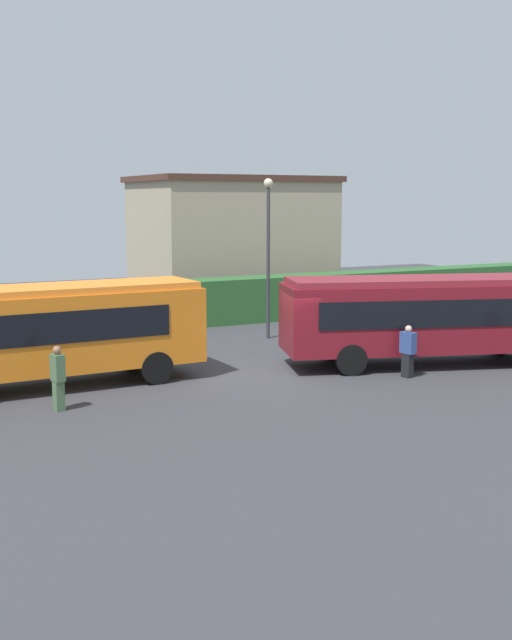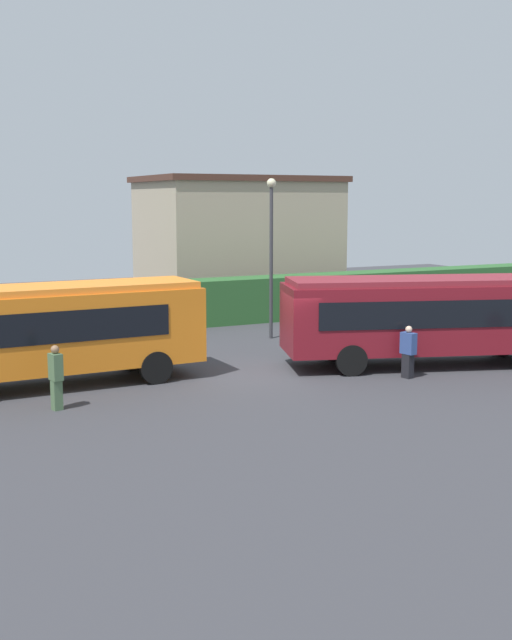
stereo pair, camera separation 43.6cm
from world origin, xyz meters
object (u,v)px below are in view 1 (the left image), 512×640
at_px(bus_maroon, 431,314).
at_px(traffic_cone, 457,319).
at_px(bus_orange, 58,328).
at_px(person_center, 408,350).
at_px(person_left, 58,377).
at_px(lamppost, 268,241).

distance_m(bus_maroon, traffic_cone, 8.85).
relative_size(bus_orange, person_center, 5.32).
relative_size(bus_maroon, traffic_cone, 16.98).
xyz_separation_m(person_left, lamppost, (10.01, 7.06, 2.96)).
xyz_separation_m(bus_maroon, person_center, (-1.88, -1.19, -0.86)).
bearing_deg(person_left, lamppost, -157.96).
bearing_deg(person_left, bus_maroon, 167.44).
bearing_deg(person_center, lamppost, 83.58).
distance_m(bus_orange, bus_maroon, 12.12).
bearing_deg(traffic_cone, person_left, -162.26).
bearing_deg(person_center, bus_orange, 148.61).
xyz_separation_m(bus_orange, person_left, (-0.65, -2.71, -0.83)).
distance_m(bus_maroon, person_left, 12.52).
relative_size(bus_maroon, person_left, 5.86).
xyz_separation_m(bus_orange, lamppost, (9.36, 4.35, 2.13)).
bearing_deg(bus_maroon, person_left, -161.13).
height_order(bus_orange, traffic_cone, bus_orange).
relative_size(person_center, lamppost, 0.26).
relative_size(bus_orange, person_left, 5.03).
bearing_deg(bus_maroon, lamppost, 127.96).
relative_size(bus_orange, lamppost, 1.39).
height_order(person_left, traffic_cone, person_left).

